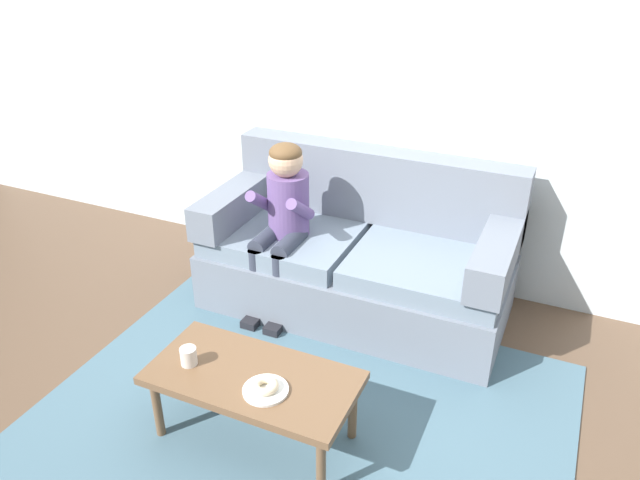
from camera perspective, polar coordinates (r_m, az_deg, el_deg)
name	(u,v)px	position (r m, az deg, el deg)	size (l,w,h in m)	color
ground	(322,387)	(3.47, 0.15, -13.47)	(10.00, 10.00, 0.00)	brown
wall_back	(413,76)	(4.02, 8.63, 14.82)	(8.00, 0.10, 2.80)	silver
area_rug	(302,416)	(3.30, -1.69, -16.01)	(2.63, 2.02, 0.01)	#476675
couch	(359,257)	(3.94, 3.64, -1.59)	(1.90, 0.90, 0.98)	slate
coffee_table	(253,382)	(2.98, -6.25, -12.97)	(0.99, 0.49, 0.39)	brown
person_child	(283,213)	(3.78, -3.48, 2.50)	(0.34, 0.58, 1.10)	#664C84
plate	(266,390)	(2.85, -5.08, -13.73)	(0.21, 0.21, 0.01)	white
donut	(265,386)	(2.84, -5.10, -13.35)	(0.12, 0.12, 0.04)	beige
mug	(189,356)	(3.03, -12.12, -10.51)	(0.08, 0.08, 0.09)	silver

